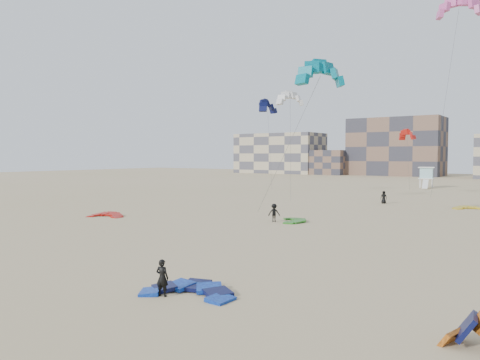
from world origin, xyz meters
The scene contains 17 objects.
ground centered at (0.00, 0.00, 0.00)m, with size 320.00×320.00×0.00m, color tan.
kite_ground_blue centered at (0.73, 0.33, 0.00)m, with size 3.94×4.11×0.66m, color blue, non-canonical shape.
kite_ground_red centered at (-24.06, 15.75, 0.00)m, with size 3.49×3.66×0.72m, color red, non-canonical shape.
kite_ground_green centered at (-6.61, 23.59, 0.00)m, with size 3.28×3.47×0.42m, color #38811F, non-canonical shape.
kite_ground_yellow centered at (5.35, 44.65, 0.00)m, with size 3.34×3.50×0.53m, color gold, non-canonical shape.
kitesurfer_main centered at (-0.05, -0.54, 0.83)m, with size 0.61×0.40×1.67m, color black.
kitesurfer_c centered at (-8.00, 22.42, 0.86)m, with size 1.11×0.64×1.72m, color black.
kitesurfer_e centered at (-4.91, 45.03, 0.83)m, with size 0.81×0.53×1.66m, color black.
kite_fly_teal_a centered at (-3.09, 21.93, 13.14)m, with size 9.06×5.91×13.72m.
kite_fly_grey centered at (-14.74, 37.61, 13.40)m, with size 5.54×7.73×13.78m.
kite_fly_pink centered at (4.41, 40.58, 22.24)m, with size 6.60×9.40×22.70m.
kite_fly_navy centered at (-23.84, 46.84, 13.72)m, with size 4.37×4.23×14.35m.
kite_fly_red centered at (-5.40, 57.06, 9.27)m, with size 4.26×4.27×9.43m.
lifeguard_tower_far centered at (-7.70, 79.18, 2.01)m, with size 3.29×5.78×4.06m.
condo_west_a centered at (-70.00, 130.00, 7.00)m, with size 30.00×15.00×14.00m, color tan.
condo_west_b centered at (-30.00, 134.00, 9.00)m, with size 28.00×14.00×18.00m, color brown.
condo_fill_left centered at (-50.00, 128.00, 4.00)m, with size 12.00×10.00×8.00m, color brown.
Camera 1 is at (14.55, -15.34, 6.26)m, focal length 35.00 mm.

